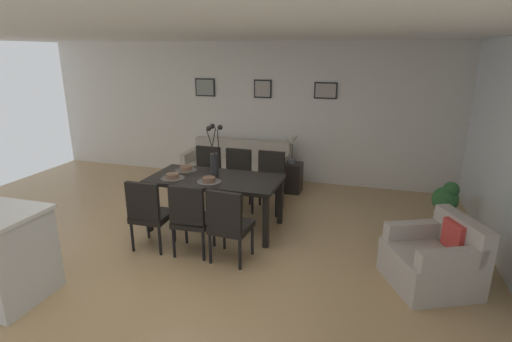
% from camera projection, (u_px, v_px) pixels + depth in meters
% --- Properties ---
extents(ground_plane, '(9.00, 9.00, 0.00)m').
position_uv_depth(ground_plane, '(188.00, 252.00, 4.92)').
color(ground_plane, tan).
extents(back_wall_panel, '(9.00, 0.10, 2.60)m').
position_uv_depth(back_wall_panel, '(261.00, 112.00, 7.52)').
color(back_wall_panel, silver).
rests_on(back_wall_panel, ground).
extents(ceiling_panel, '(9.00, 7.20, 0.08)m').
position_uv_depth(ceiling_panel, '(193.00, 30.00, 4.52)').
color(ceiling_panel, white).
extents(dining_table, '(1.80, 0.90, 0.74)m').
position_uv_depth(dining_table, '(215.00, 183.00, 5.43)').
color(dining_table, black).
rests_on(dining_table, ground).
extents(dining_chair_near_left, '(0.45, 0.45, 0.92)m').
position_uv_depth(dining_chair_near_left, '(149.00, 211.00, 4.84)').
color(dining_chair_near_left, black).
rests_on(dining_chair_near_left, ground).
extents(dining_chair_near_right, '(0.46, 0.46, 0.92)m').
position_uv_depth(dining_chair_near_right, '(206.00, 173.00, 6.42)').
color(dining_chair_near_right, black).
rests_on(dining_chair_near_right, ground).
extents(dining_chair_far_left, '(0.47, 0.47, 0.92)m').
position_uv_depth(dining_chair_far_left, '(191.00, 216.00, 4.70)').
color(dining_chair_far_left, black).
rests_on(dining_chair_far_left, ground).
extents(dining_chair_far_right, '(0.46, 0.46, 0.92)m').
position_uv_depth(dining_chair_far_right, '(236.00, 176.00, 6.26)').
color(dining_chair_far_right, black).
rests_on(dining_chair_far_right, ground).
extents(dining_chair_mid_left, '(0.47, 0.47, 0.92)m').
position_uv_depth(dining_chair_mid_left, '(228.00, 222.00, 4.54)').
color(dining_chair_mid_left, black).
rests_on(dining_chair_mid_left, ground).
extents(dining_chair_mid_right, '(0.45, 0.45, 0.92)m').
position_uv_depth(dining_chair_mid_right, '(269.00, 178.00, 6.11)').
color(dining_chair_mid_right, black).
rests_on(dining_chair_mid_right, ground).
extents(centerpiece_vase, '(0.21, 0.23, 0.73)m').
position_uv_depth(centerpiece_vase, '(214.00, 158.00, 5.33)').
color(centerpiece_vase, '#232326').
rests_on(centerpiece_vase, dining_table).
extents(placemat_near_left, '(0.32, 0.32, 0.01)m').
position_uv_depth(placemat_near_left, '(173.00, 178.00, 5.37)').
color(placemat_near_left, '#4C4742').
rests_on(placemat_near_left, dining_table).
extents(bowl_near_left, '(0.17, 0.17, 0.07)m').
position_uv_depth(bowl_near_left, '(172.00, 176.00, 5.36)').
color(bowl_near_left, brown).
rests_on(bowl_near_left, dining_table).
extents(placemat_near_right, '(0.32, 0.32, 0.01)m').
position_uv_depth(placemat_near_right, '(186.00, 170.00, 5.74)').
color(placemat_near_right, '#4C4742').
rests_on(placemat_near_right, dining_table).
extents(bowl_near_right, '(0.17, 0.17, 0.07)m').
position_uv_depth(bowl_near_right, '(186.00, 168.00, 5.73)').
color(bowl_near_right, brown).
rests_on(bowl_near_right, dining_table).
extents(placemat_far_left, '(0.32, 0.32, 0.01)m').
position_uv_depth(placemat_far_left, '(209.00, 182.00, 5.22)').
color(placemat_far_left, '#4C4742').
rests_on(placemat_far_left, dining_table).
extents(bowl_far_left, '(0.17, 0.17, 0.07)m').
position_uv_depth(bowl_far_left, '(209.00, 179.00, 5.21)').
color(bowl_far_left, brown).
rests_on(bowl_far_left, dining_table).
extents(sofa, '(1.88, 0.84, 0.80)m').
position_uv_depth(sofa, '(237.00, 170.00, 7.36)').
color(sofa, '#B2A899').
rests_on(sofa, ground).
extents(side_table, '(0.36, 0.36, 0.52)m').
position_uv_depth(side_table, '(291.00, 177.00, 6.99)').
color(side_table, black).
rests_on(side_table, ground).
extents(table_lamp, '(0.22, 0.22, 0.51)m').
position_uv_depth(table_lamp, '(292.00, 143.00, 6.80)').
color(table_lamp, '#4C4C51').
rests_on(table_lamp, side_table).
extents(armchair, '(1.06, 1.06, 0.75)m').
position_uv_depth(armchair, '(435.00, 260.00, 4.15)').
color(armchair, '#ADA399').
rests_on(armchair, ground).
extents(framed_picture_left, '(0.40, 0.03, 0.34)m').
position_uv_depth(framed_picture_left, '(205.00, 87.00, 7.63)').
color(framed_picture_left, black).
extents(framed_picture_center, '(0.34, 0.03, 0.33)m').
position_uv_depth(framed_picture_center, '(263.00, 89.00, 7.31)').
color(framed_picture_center, black).
extents(framed_picture_right, '(0.41, 0.03, 0.29)m').
position_uv_depth(framed_picture_right, '(326.00, 91.00, 6.99)').
color(framed_picture_right, black).
extents(potted_plant, '(0.36, 0.36, 0.67)m').
position_uv_depth(potted_plant, '(446.00, 201.00, 5.56)').
color(potted_plant, silver).
rests_on(potted_plant, ground).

